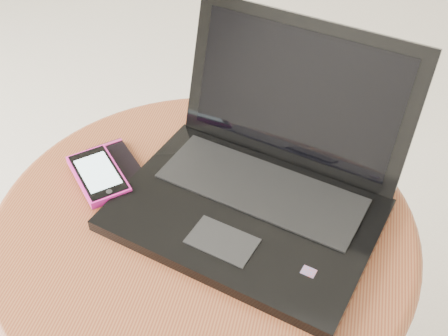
# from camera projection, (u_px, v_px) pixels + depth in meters

# --- Properties ---
(table) EXTENTS (0.60, 0.60, 0.48)m
(table) POSITION_uv_depth(u_px,v_px,m) (205.00, 264.00, 0.85)
(table) COLOR brown
(table) RESTS_ON ground
(laptop) EXTENTS (0.42, 0.40, 0.22)m
(laptop) POSITION_uv_depth(u_px,v_px,m) (260.00, 178.00, 0.78)
(laptop) COLOR black
(laptop) RESTS_ON table
(phone_black) EXTENTS (0.12, 0.12, 0.01)m
(phone_black) POSITION_uv_depth(u_px,v_px,m) (117.00, 166.00, 0.86)
(phone_black) COLOR black
(phone_black) RESTS_ON table
(phone_pink) EXTENTS (0.12, 0.13, 0.01)m
(phone_pink) POSITION_uv_depth(u_px,v_px,m) (98.00, 175.00, 0.83)
(phone_pink) COLOR #E622A1
(phone_pink) RESTS_ON phone_black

